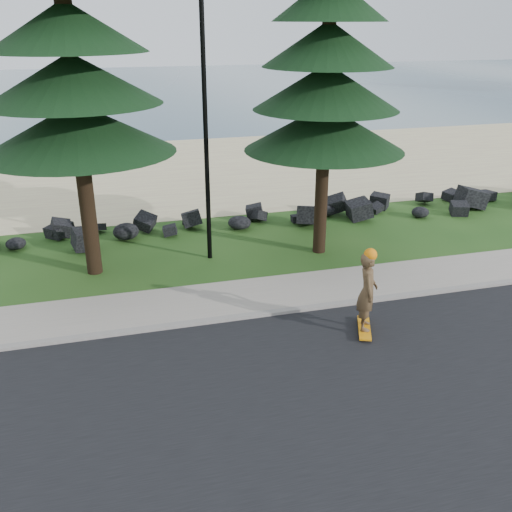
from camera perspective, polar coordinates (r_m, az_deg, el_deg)
The scene contains 9 objects.
ground at distance 15.14m, azimuth -2.34°, elevation -4.71°, with size 160.00×160.00×0.00m, color #1F4615.
road at distance 11.46m, azimuth 2.88°, elevation -14.72°, with size 160.00×7.00×0.02m, color black.
kerb at distance 14.35m, azimuth -1.54°, elevation -6.13°, with size 160.00×0.20×0.10m, color gray.
sidewalk at distance 15.30m, azimuth -2.51°, elevation -4.24°, with size 160.00×2.00×0.08m, color gray.
beach_sand at distance 28.64m, azimuth -8.93°, elevation 8.37°, with size 160.00×15.00×0.01m, color tan.
ocean at distance 64.57m, azimuth -12.95°, elevation 15.99°, with size 160.00×58.00×0.01m, color #345363.
seawall_boulders at distance 20.19m, azimuth -5.91°, elevation 2.40°, with size 60.00×2.40×1.10m, color black, non-canonical shape.
lamp_post at distance 16.82m, azimuth -5.08°, elevation 12.93°, with size 0.25×0.14×8.14m.
skateboarder at distance 13.55m, azimuth 11.07°, elevation -3.52°, with size 0.69×1.17×2.14m.
Camera 1 is at (-2.91, -13.13, 6.97)m, focal length 40.00 mm.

